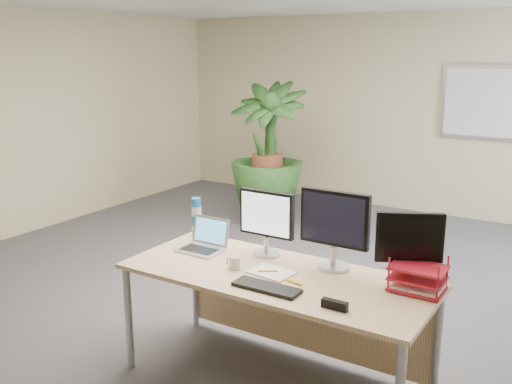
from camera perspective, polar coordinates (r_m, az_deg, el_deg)
The scene contains 17 objects.
floor at distance 5.00m, azimuth -1.29°, elevation -11.99°, with size 8.00×8.00×0.00m, color #414146.
back_wall at distance 8.19m, azimuth 14.27°, elevation 7.62°, with size 7.00×0.04×2.70m, color beige.
whiteboard at distance 7.86m, azimuth 22.71°, elevation 8.20°, with size 1.30×0.04×0.95m.
desk at distance 3.89m, azimuth 2.83°, elevation -9.89°, with size 2.03×0.86×0.78m.
floor_plant at distance 7.20m, azimuth 1.15°, elevation 2.41°, with size 0.84×0.84×1.50m, color #153714.
monitor_left at distance 3.97m, azimuth 1.06°, elevation -2.69°, with size 0.42×0.19×0.46m.
monitor_right at distance 3.75m, azimuth 7.85°, elevation -3.26°, with size 0.47×0.22×0.53m.
monitor_dark at distance 3.61m, azimuth 15.08°, elevation -4.98°, with size 0.38×0.21×0.45m.
laptop at distance 4.17m, azimuth -5.15°, elevation -4.97°, with size 0.31×0.27×0.22m.
keyboard at distance 3.49m, azimuth 1.06°, elevation -9.52°, with size 0.43×0.14×0.02m, color black.
coffee_mug at distance 3.80m, azimuth -2.15°, elevation -7.08°, with size 0.11×0.08×0.08m.
spiral_notebook at distance 3.74m, azimuth 1.57°, elevation -8.03°, with size 0.27×0.21×0.01m, color white.
orange_pen at distance 3.72m, azimuth 1.20°, elevation -7.90°, with size 0.01×0.01×0.13m, color orange.
yellow_highlighter at distance 3.59m, azimuth 3.81°, elevation -8.98°, with size 0.02×0.02×0.13m, color yellow.
water_bottle at distance 4.43m, azimuth -5.96°, elevation -2.63°, with size 0.08×0.08×0.31m.
letter_tray at distance 3.59m, azimuth 15.86°, elevation -8.47°, with size 0.32×0.24×0.15m.
stapler at distance 3.27m, azimuth 7.87°, elevation -11.10°, with size 0.15×0.04×0.05m, color black.
Camera 1 is at (2.47, -3.76, 2.18)m, focal length 40.00 mm.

